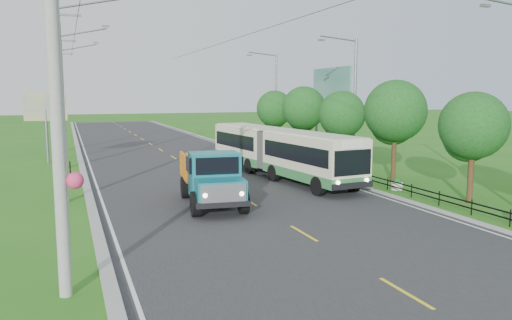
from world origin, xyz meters
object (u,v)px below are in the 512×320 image
tree_back (274,111)px  planter_near (397,184)px  pole_mid (62,95)px  tree_second (472,129)px  tree_fifth (303,110)px  bus (278,149)px  tree_third (395,115)px  planter_mid (326,165)px  planter_far (280,153)px  pole_far (63,95)px  tree_fourth (342,117)px  dump_truck (211,174)px  streetlight_mid (353,98)px  streetlight_far (275,97)px  billboard_right (331,92)px  billboard_left (46,112)px  pole_near (61,96)px  pole_nearest (59,104)px

tree_back → planter_near: bearing=-93.6°
pole_mid → tree_second: pole_mid is taller
tree_fifth → bus: (-5.59, -7.88, -2.10)m
tree_third → planter_mid: size_ratio=8.96×
tree_fifth → planter_far: (-1.26, 1.86, -3.57)m
tree_second → tree_fifth: bearing=90.0°
planter_mid → pole_far: bearing=131.6°
pole_far → planter_near: bearing=-58.0°
pole_mid → planter_near: (16.86, -15.00, -4.81)m
tree_back → planter_far: (-1.26, -4.14, -3.37)m
tree_fourth → dump_truck: (-11.72, -8.18, -2.13)m
planter_far → tree_back: bearing=73.1°
streetlight_mid → planter_near: streetlight_mid is taller
streetlight_far → planter_mid: size_ratio=13.54×
planter_far → planter_mid: bearing=-90.0°
pole_far → tree_third: pole_far is taller
dump_truck → billboard_right: bearing=51.1°
streetlight_mid → planter_far: 9.46m
tree_third → planter_near: (-1.26, -2.14, -3.70)m
tree_second → streetlight_mid: streetlight_mid is taller
streetlight_mid → tree_third: bearing=-97.6°
planter_near → billboard_right: bearing=75.2°
pole_far → tree_fourth: bearing=-46.1°
tree_back → billboard_left: size_ratio=1.06×
tree_back → streetlight_far: size_ratio=0.61×
bus → streetlight_mid: bearing=9.7°
tree_fifth → dump_truck: (-11.72, -14.18, -2.40)m
tree_fifth → tree_fourth: bearing=-90.0°
planter_near → bus: bearing=124.7°
tree_fourth → billboard_right: (2.44, 5.86, 1.76)m
tree_fourth → planter_near: (-1.26, -8.14, -3.30)m
streetlight_mid → bus: 7.32m
streetlight_mid → bus: streetlight_mid is taller
pole_mid → tree_second: bearing=-46.1°
tree_second → dump_truck: size_ratio=0.84×
pole_mid → bus: bearing=-34.9°
pole_near → dump_truck: bearing=-25.4°
pole_near → planter_far: 21.83m
tree_back → dump_truck: bearing=-120.2°
billboard_right → tree_fourth: bearing=-112.6°
pole_mid → dump_truck: bearing=-67.0°
planter_mid → dump_truck: dump_truck is taller
planter_near → dump_truck: dump_truck is taller
pole_nearest → planter_far: bearing=56.0°
streetlight_mid → bus: bearing=-164.7°
tree_back → planter_near: (-1.26, -20.14, -3.37)m
streetlight_mid → billboard_left: streetlight_mid is taller
planter_far → billboard_right: billboard_right is taller
pole_mid → planter_far: (16.86, 1.00, -4.81)m
tree_second → tree_fourth: size_ratio=0.98×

